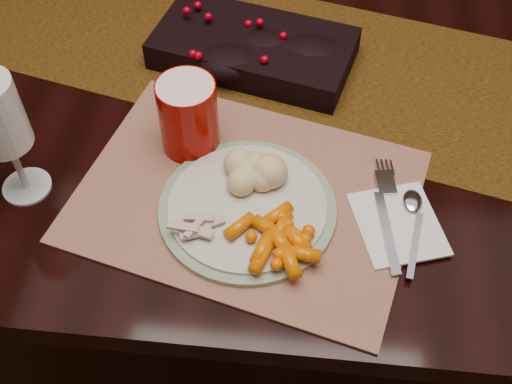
# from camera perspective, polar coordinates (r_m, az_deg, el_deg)

# --- Properties ---
(floor) EXTENTS (5.00, 5.00, 0.00)m
(floor) POSITION_cam_1_polar(r_m,az_deg,el_deg) (1.69, 1.75, -8.99)
(floor) COLOR black
(floor) RESTS_ON ground
(dining_table) EXTENTS (1.80, 1.00, 0.75)m
(dining_table) POSITION_cam_1_polar(r_m,az_deg,el_deg) (1.38, 2.13, -1.38)
(dining_table) COLOR black
(dining_table) RESTS_ON floor
(table_runner) EXTENTS (1.81, 0.78, 0.00)m
(table_runner) POSITION_cam_1_polar(r_m,az_deg,el_deg) (1.11, 5.40, 10.94)
(table_runner) COLOR #462F11
(table_runner) RESTS_ON dining_table
(centerpiece) EXTENTS (0.36, 0.24, 0.07)m
(centerpiece) POSITION_cam_1_polar(r_m,az_deg,el_deg) (1.10, -0.21, 12.98)
(centerpiece) COLOR black
(centerpiece) RESTS_ON table_runner
(placemat_main) EXTENTS (0.54, 0.45, 0.00)m
(placemat_main) POSITION_cam_1_polar(r_m,az_deg,el_deg) (0.92, -0.87, -0.34)
(placemat_main) COLOR brown
(placemat_main) RESTS_ON dining_table
(dinner_plate) EXTENTS (0.32, 0.32, 0.01)m
(dinner_plate) POSITION_cam_1_polar(r_m,az_deg,el_deg) (0.90, -0.77, -1.38)
(dinner_plate) COLOR beige
(dinner_plate) RESTS_ON placemat_main
(baby_carrots) EXTENTS (0.14, 0.12, 0.02)m
(baby_carrots) POSITION_cam_1_polar(r_m,az_deg,el_deg) (0.85, 1.23, -3.73)
(baby_carrots) COLOR #E26100
(baby_carrots) RESTS_ON dinner_plate
(mashed_potatoes) EXTENTS (0.10, 0.09, 0.05)m
(mashed_potatoes) POSITION_cam_1_polar(r_m,az_deg,el_deg) (0.90, -0.18, 2.01)
(mashed_potatoes) COLOR #D1B983
(mashed_potatoes) RESTS_ON dinner_plate
(turkey_shreds) EXTENTS (0.08, 0.07, 0.02)m
(turkey_shreds) POSITION_cam_1_polar(r_m,az_deg,el_deg) (0.86, -5.51, -3.03)
(turkey_shreds) COLOR #AFA398
(turkey_shreds) RESTS_ON dinner_plate
(napkin) EXTENTS (0.14, 0.16, 0.00)m
(napkin) POSITION_cam_1_polar(r_m,az_deg,el_deg) (0.91, 12.50, -2.80)
(napkin) COLOR white
(napkin) RESTS_ON placemat_main
(fork) EXTENTS (0.05, 0.18, 0.00)m
(fork) POSITION_cam_1_polar(r_m,az_deg,el_deg) (0.90, 11.54, -2.33)
(fork) COLOR white
(fork) RESTS_ON napkin
(spoon) EXTENTS (0.05, 0.14, 0.00)m
(spoon) POSITION_cam_1_polar(r_m,az_deg,el_deg) (0.90, 13.87, -3.37)
(spoon) COLOR silver
(spoon) RESTS_ON napkin
(red_cup) EXTENTS (0.11, 0.11, 0.12)m
(red_cup) POSITION_cam_1_polar(r_m,az_deg,el_deg) (0.94, -6.03, 6.71)
(red_cup) COLOR #970600
(red_cup) RESTS_ON placemat_main
(wine_glass) EXTENTS (0.09, 0.09, 0.20)m
(wine_glass) POSITION_cam_1_polar(r_m,az_deg,el_deg) (0.92, -21.31, 4.31)
(wine_glass) COLOR #A2B3C1
(wine_glass) RESTS_ON dining_table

